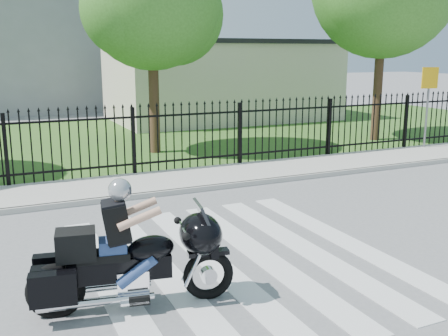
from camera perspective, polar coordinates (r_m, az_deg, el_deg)
name	(u,v)px	position (r m, az deg, el deg)	size (l,w,h in m)	color
ground	(238,259)	(8.25, 1.56, -9.91)	(120.00, 120.00, 0.00)	slate
crosswalk	(238,259)	(8.25, 1.56, -9.87)	(5.00, 5.50, 0.01)	silver
sidewalk	(146,184)	(12.69, -8.49, -1.71)	(40.00, 2.00, 0.12)	#ADAAA3
curb	(159,194)	(11.76, -7.11, -2.80)	(40.00, 0.12, 0.12)	#ADAAA3
grass_strip	(90,142)	(19.39, -14.37, 2.81)	(40.00, 12.00, 0.02)	#335D20
iron_fence	(134,143)	(13.46, -9.81, 2.73)	(26.00, 0.04, 1.80)	black
tree_mid	(151,0)	(16.64, -7.93, 17.64)	(4.20, 4.20, 6.78)	#382316
building_low	(221,82)	(25.12, -0.29, 9.33)	(10.00, 6.00, 3.50)	beige
building_low_roof	(221,42)	(25.09, -0.29, 13.55)	(10.20, 6.20, 0.20)	black
motorcycle_rider	(127,255)	(6.65, -10.51, -9.30)	(2.57, 1.13, 1.71)	black
traffic_sign	(429,90)	(18.06, 21.40, 7.86)	(0.55, 0.17, 2.56)	slate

